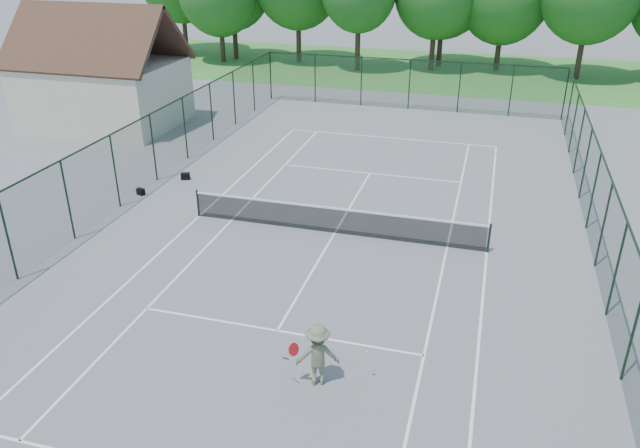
# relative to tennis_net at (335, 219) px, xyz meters

# --- Properties ---
(ground) EXTENTS (140.00, 140.00, 0.00)m
(ground) POSITION_rel_tennis_net_xyz_m (0.00, 0.00, -0.58)
(ground) COLOR slate
(ground) RESTS_ON ground
(grass_far) EXTENTS (80.00, 16.00, 0.01)m
(grass_far) POSITION_rel_tennis_net_xyz_m (0.00, 30.00, -0.57)
(grass_far) COLOR #428834
(grass_far) RESTS_ON ground
(court_lines) EXTENTS (11.05, 23.85, 0.01)m
(court_lines) POSITION_rel_tennis_net_xyz_m (0.00, 0.00, -0.57)
(court_lines) COLOR white
(court_lines) RESTS_ON ground
(tennis_net) EXTENTS (11.08, 0.08, 1.10)m
(tennis_net) POSITION_rel_tennis_net_xyz_m (0.00, 0.00, 0.00)
(tennis_net) COLOR black
(tennis_net) RESTS_ON ground
(fence_enclosure) EXTENTS (18.05, 36.05, 3.02)m
(fence_enclosure) POSITION_rel_tennis_net_xyz_m (0.00, 0.00, 0.98)
(fence_enclosure) COLOR #1C3E27
(fence_enclosure) RESTS_ON ground
(utility_building) EXTENTS (8.60, 6.27, 6.63)m
(utility_building) POSITION_rel_tennis_net_xyz_m (-16.00, 10.00, 2.54)
(utility_building) COLOR beige
(utility_building) RESTS_ON ground
(sports_bag_a) EXTENTS (0.39, 0.32, 0.27)m
(sports_bag_a) POSITION_rel_tennis_net_xyz_m (-8.81, 1.30, -0.44)
(sports_bag_a) COLOR black
(sports_bag_a) RESTS_ON ground
(sports_bag_b) EXTENTS (0.45, 0.36, 0.30)m
(sports_bag_b) POSITION_rel_tennis_net_xyz_m (-7.81, 3.41, -0.42)
(sports_bag_b) COLOR black
(sports_bag_b) RESTS_ON ground
(tennis_player) EXTENTS (2.03, 0.99, 1.67)m
(tennis_player) POSITION_rel_tennis_net_xyz_m (1.69, -8.18, 0.26)
(tennis_player) COLOR #62694C
(tennis_player) RESTS_ON ground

